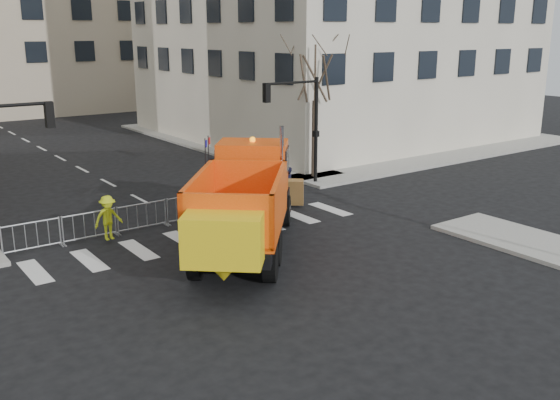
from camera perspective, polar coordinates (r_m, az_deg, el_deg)
ground at (r=19.86m, az=1.43°, el=-7.26°), size 120.00×120.00×0.00m
sidewalk_back at (r=26.71m, az=-9.69°, el=-1.35°), size 64.00×5.00×0.15m
traffic_light_right at (r=31.46m, az=3.31°, el=6.25°), size 0.18×0.18×5.40m
crowd_barriers at (r=25.48m, az=-10.34°, el=-1.08°), size 12.60×0.60×1.10m
street_tree at (r=32.52m, az=3.19°, el=8.41°), size 3.00×3.00×7.50m
plow_truck at (r=21.73m, az=-3.27°, el=-0.00°), size 9.39×10.24×4.27m
cop_a at (r=27.68m, az=0.66°, el=1.24°), size 0.76×0.62×1.81m
cop_b at (r=26.70m, az=-2.31°, el=0.93°), size 1.07×0.88×2.02m
cop_c at (r=27.36m, az=-0.25°, el=1.15°), size 0.94×1.18×1.88m
worker at (r=23.66m, az=-15.44°, el=-1.57°), size 1.13×0.72×1.66m
newspaper_box at (r=28.47m, az=-1.46°, el=1.21°), size 0.56×0.53×1.10m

